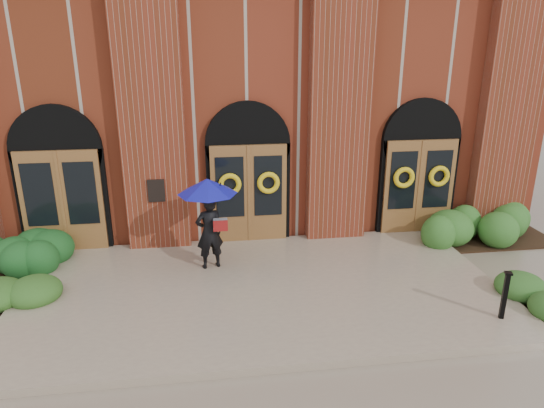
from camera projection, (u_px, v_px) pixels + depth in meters
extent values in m
plane|color=gray|center=(262.00, 296.00, 10.11)|extent=(90.00, 90.00, 0.00)
cube|color=tan|center=(261.00, 290.00, 10.23)|extent=(10.00, 5.30, 0.15)
cube|color=maroon|center=(232.00, 86.00, 17.33)|extent=(16.00, 12.00, 7.00)
cube|color=black|center=(156.00, 191.00, 11.60)|extent=(0.40, 0.05, 0.55)
cube|color=maroon|center=(151.00, 111.00, 11.25)|extent=(1.50, 0.45, 7.00)
cube|color=maroon|center=(339.00, 108.00, 11.83)|extent=(1.50, 0.45, 7.00)
cube|color=maroon|center=(510.00, 105.00, 12.42)|extent=(1.50, 0.45, 7.00)
cube|color=olive|center=(62.00, 202.00, 11.61)|extent=(1.90, 0.10, 2.50)
cylinder|color=black|center=(56.00, 149.00, 11.34)|extent=(2.10, 0.22, 2.10)
cube|color=olive|center=(249.00, 194.00, 12.20)|extent=(1.90, 0.10, 2.50)
cylinder|color=black|center=(248.00, 144.00, 11.93)|extent=(2.10, 0.22, 2.10)
cube|color=olive|center=(419.00, 187.00, 12.79)|extent=(1.90, 0.10, 2.50)
cylinder|color=black|center=(421.00, 139.00, 12.52)|extent=(2.10, 0.22, 2.10)
torus|color=yellow|center=(230.00, 184.00, 11.93)|extent=(0.57, 0.13, 0.57)
torus|color=yellow|center=(268.00, 183.00, 12.05)|extent=(0.57, 0.13, 0.57)
torus|color=yellow|center=(404.00, 178.00, 12.52)|extent=(0.57, 0.13, 0.57)
torus|color=yellow|center=(439.00, 176.00, 12.64)|extent=(0.57, 0.13, 0.57)
imported|color=black|center=(209.00, 232.00, 10.83)|extent=(0.70, 0.55, 1.69)
cone|color=#14169F|center=(207.00, 186.00, 10.48)|extent=(1.60, 1.60, 0.34)
cylinder|color=black|center=(211.00, 207.00, 10.59)|extent=(0.02, 0.02, 0.57)
cube|color=#989B9C|center=(220.00, 224.00, 10.66)|extent=(0.35, 0.23, 0.25)
cube|color=maroon|center=(221.00, 226.00, 10.57)|extent=(0.31, 0.10, 0.25)
cube|color=black|center=(504.00, 296.00, 8.91)|extent=(0.10, 0.10, 0.91)
cube|color=black|center=(509.00, 273.00, 8.76)|extent=(0.16, 0.16, 0.04)
ellipsoid|color=#18491B|center=(4.00, 255.00, 11.08)|extent=(3.12, 1.25, 0.80)
ellipsoid|color=#2D5E21|center=(483.00, 224.00, 12.84)|extent=(3.40, 1.36, 0.87)
ellipsoid|color=#2C541D|center=(0.00, 302.00, 9.36)|extent=(1.56, 1.33, 0.55)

